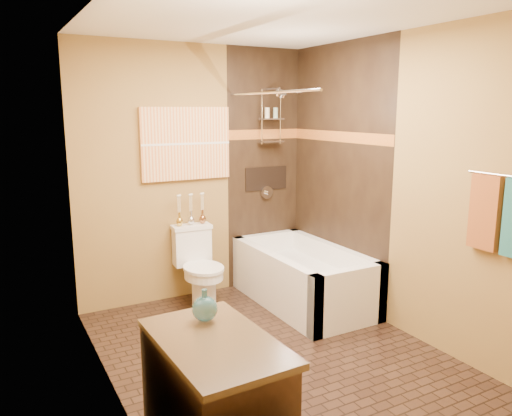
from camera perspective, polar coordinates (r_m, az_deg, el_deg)
floor at (r=4.08m, az=1.75°, el=-16.23°), size 3.00×3.00×0.00m
wall_left at (r=3.24m, az=-16.73°, el=-0.45°), size 0.02×3.00×2.50m
wall_right at (r=4.40m, az=15.47°, el=2.60°), size 0.02×3.00×2.50m
wall_back at (r=5.01m, az=-6.92°, el=3.93°), size 2.40×0.02×2.50m
wall_front at (r=2.53m, az=19.48°, el=-3.84°), size 2.40×0.02×2.50m
ceiling at (r=3.67m, az=2.00°, el=20.97°), size 3.00×3.00×0.00m
alcove_tile_back at (r=5.33m, az=0.90°, el=4.46°), size 0.85×0.01×2.50m
alcove_tile_right at (r=4.95m, az=9.33°, el=3.78°), size 0.01×1.50×2.50m
mosaic_band_back at (r=5.29m, az=0.97°, el=8.43°), size 0.85×0.01×0.10m
mosaic_band_right at (r=4.91m, az=9.38°, el=8.06°), size 0.01×1.50×0.10m
alcove_niche at (r=5.35m, az=1.16°, el=3.40°), size 0.50×0.01×0.25m
shower_fixtures at (r=5.21m, az=1.76°, el=8.89°), size 0.24×0.33×1.16m
curtain_rod at (r=4.47m, az=1.45°, el=13.04°), size 0.03×1.55×0.03m
towel_bar at (r=3.66m, az=26.55°, el=3.32°), size 0.02×0.55×0.02m
towel_rust at (r=3.78m, az=24.67°, el=-0.45°), size 0.05×0.22×0.52m
sunset_painting at (r=4.92m, az=-8.00°, el=7.29°), size 0.90×0.04×0.70m
vanity_mirror at (r=2.24m, az=-11.34°, el=1.28°), size 0.01×1.00×0.90m
bathtub at (r=4.96m, az=5.38°, el=-8.33°), size 0.80×1.50×0.55m
toilet at (r=4.90m, az=-6.56°, el=-6.60°), size 0.40×0.58×0.76m
vanity at (r=2.75m, az=-4.72°, el=-21.85°), size 0.55×0.87×0.76m
teal_bottle at (r=2.73m, az=-5.89°, el=-11.01°), size 0.18×0.18×0.22m
bud_vases at (r=4.92m, az=-7.45°, el=-0.06°), size 0.31×0.06×0.30m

